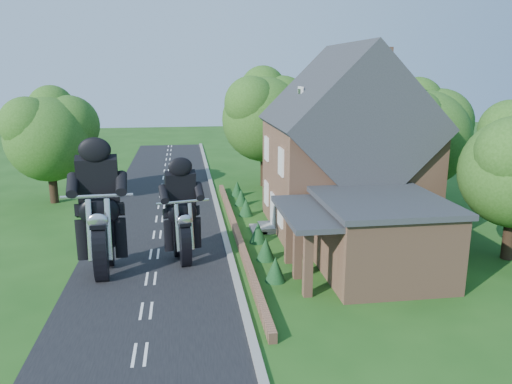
{
  "coord_description": "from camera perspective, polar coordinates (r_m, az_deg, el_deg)",
  "views": [
    {
      "loc": [
        1.6,
        -20.53,
        8.81
      ],
      "look_at": [
        5.15,
        3.71,
        2.8
      ],
      "focal_mm": 35.0,
      "sensor_mm": 36.0,
      "label": 1
    }
  ],
  "objects": [
    {
      "name": "shrub_b",
      "position": [
        23.82,
        1.13,
        -6.51
      ],
      "size": [
        0.9,
        0.9,
        1.1
      ],
      "primitive_type": "cone",
      "color": "#113618",
      "rests_on": "ground"
    },
    {
      "name": "shrub_d",
      "position": [
        30.88,
        -1.15,
        -1.73
      ],
      "size": [
        0.9,
        0.9,
        1.1
      ],
      "primitive_type": "cone",
      "color": "#113618",
      "rests_on": "ground"
    },
    {
      "name": "garden_wall",
      "position": [
        27.08,
        -2.19,
        -4.77
      ],
      "size": [
        0.3,
        22.0,
        0.4
      ],
      "primitive_type": "cube",
      "color": "#93654A",
      "rests_on": "ground"
    },
    {
      "name": "tree_behind_house",
      "position": [
        38.85,
        10.73,
        9.74
      ],
      "size": [
        7.81,
        7.2,
        10.08
      ],
      "color": "black",
      "rests_on": "ground"
    },
    {
      "name": "annex",
      "position": [
        22.52,
        13.71,
        -4.85
      ],
      "size": [
        7.05,
        5.94,
        3.44
      ],
      "color": "#93654A",
      "rests_on": "ground"
    },
    {
      "name": "shrub_e",
      "position": [
        33.28,
        -1.69,
        -0.59
      ],
      "size": [
        0.9,
        0.9,
        1.1
      ],
      "primitive_type": "cone",
      "color": "#113618",
      "rests_on": "ground"
    },
    {
      "name": "tree_behind_left",
      "position": [
        38.35,
        1.56,
        9.18
      ],
      "size": [
        6.94,
        6.4,
        9.16
      ],
      "color": "black",
      "rests_on": "ground"
    },
    {
      "name": "shrub_c",
      "position": [
        26.15,
        0.23,
        -4.63
      ],
      "size": [
        0.9,
        0.9,
        1.1
      ],
      "primitive_type": "cone",
      "color": "#113618",
      "rests_on": "ground"
    },
    {
      "name": "motorcycle_follow",
      "position": [
        23.05,
        -17.03,
        -6.88
      ],
      "size": [
        0.56,
        1.98,
        1.83
      ],
      "primitive_type": null,
      "rotation": [
        0.0,
        0.0,
        3.17
      ],
      "color": "black",
      "rests_on": "ground"
    },
    {
      "name": "shrub_a",
      "position": [
        21.52,
        2.23,
        -8.79
      ],
      "size": [
        0.9,
        0.9,
        1.1
      ],
      "primitive_type": "cone",
      "color": "#113618",
      "rests_on": "ground"
    },
    {
      "name": "shrub_f",
      "position": [
        35.7,
        -2.16,
        0.39
      ],
      "size": [
        0.9,
        0.9,
        1.1
      ],
      "primitive_type": "cone",
      "color": "#113618",
      "rests_on": "ground"
    },
    {
      "name": "tree_far_road",
      "position": [
        35.88,
        -22.06,
        6.43
      ],
      "size": [
        6.08,
        5.6,
        7.84
      ],
      "color": "black",
      "rests_on": "ground"
    },
    {
      "name": "house",
      "position": [
        28.33,
        10.09,
        4.5
      ],
      "size": [
        9.54,
        8.64,
        10.24
      ],
      "color": "#93654A",
      "rests_on": "ground"
    },
    {
      "name": "motorcycle_lead",
      "position": [
        23.75,
        -8.39,
        -6.2
      ],
      "size": [
        0.73,
        1.66,
        1.5
      ],
      "primitive_type": null,
      "rotation": [
        0.0,
        0.0,
        3.35
      ],
      "color": "black",
      "rests_on": "ground"
    },
    {
      "name": "tree_house_right",
      "position": [
        33.0,
        18.99,
        6.74
      ],
      "size": [
        6.51,
        6.0,
        8.4
      ],
      "color": "black",
      "rests_on": "ground"
    },
    {
      "name": "kerb",
      "position": [
        22.41,
        -2.46,
        -9.21
      ],
      "size": [
        0.3,
        80.0,
        0.12
      ],
      "primitive_type": "cube",
      "color": "gray",
      "rests_on": "ground"
    },
    {
      "name": "ground",
      "position": [
        22.4,
        -11.92,
        -9.69
      ],
      "size": [
        120.0,
        120.0,
        0.0
      ],
      "primitive_type": "plane",
      "color": "#1B4814",
      "rests_on": "ground"
    },
    {
      "name": "road",
      "position": [
        22.39,
        -11.93,
        -9.67
      ],
      "size": [
        7.0,
        80.0,
        0.02
      ],
      "primitive_type": "cube",
      "color": "black",
      "rests_on": "ground"
    }
  ]
}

